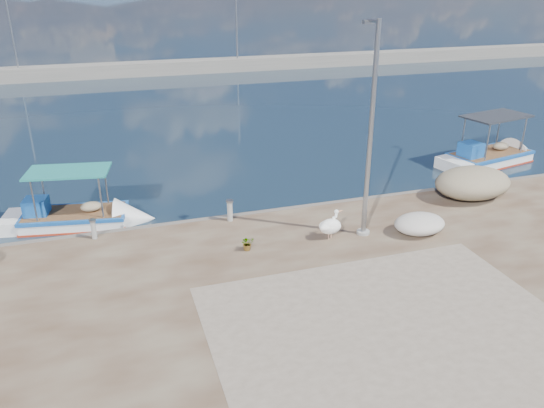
{
  "coord_description": "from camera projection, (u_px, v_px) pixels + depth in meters",
  "views": [
    {
      "loc": [
        -5.19,
        -12.4,
        8.61
      ],
      "look_at": [
        0.0,
        3.8,
        1.3
      ],
      "focal_mm": 35.0,
      "sensor_mm": 36.0,
      "label": 1
    }
  ],
  "objects": [
    {
      "name": "net_pile_d",
      "position": [
        419.0,
        224.0,
        18.11
      ],
      "size": [
        1.8,
        1.35,
        0.68
      ],
      "primitive_type": "ellipsoid",
      "color": "beige",
      "rests_on": "quay"
    },
    {
      "name": "bollard_near",
      "position": [
        230.0,
        209.0,
        18.98
      ],
      "size": [
        0.26,
        0.26,
        0.8
      ],
      "color": "gray",
      "rests_on": "quay"
    },
    {
      "name": "potted_plant",
      "position": [
        247.0,
        243.0,
        17.01
      ],
      "size": [
        0.44,
        0.39,
        0.47
      ],
      "primitive_type": "imported",
      "rotation": [
        0.0,
        0.0,
        0.05
      ],
      "color": "#33722D",
      "rests_on": "quay"
    },
    {
      "name": "boat_left",
      "position": [
        74.0,
        220.0,
        19.93
      ],
      "size": [
        5.46,
        2.58,
        2.52
      ],
      "rotation": [
        0.0,
        0.0,
        -0.17
      ],
      "color": "white",
      "rests_on": "ground"
    },
    {
      "name": "bollard_far",
      "position": [
        93.0,
        228.0,
        17.69
      ],
      "size": [
        0.23,
        0.23,
        0.7
      ],
      "color": "gray",
      "rests_on": "quay"
    },
    {
      "name": "ground",
      "position": [
        311.0,
        292.0,
        15.7
      ],
      "size": [
        1400.0,
        1400.0,
        0.0
      ],
      "primitive_type": "plane",
      "color": "#162635",
      "rests_on": "ground"
    },
    {
      "name": "quay_patch",
      "position": [
        394.0,
        331.0,
        13.16
      ],
      "size": [
        9.0,
        7.0,
        0.01
      ],
      "primitive_type": "cube",
      "color": "gray",
      "rests_on": "quay"
    },
    {
      "name": "breakwater",
      "position": [
        156.0,
        68.0,
        50.46
      ],
      "size": [
        120.0,
        2.2,
        7.5
      ],
      "color": "gray",
      "rests_on": "ground"
    },
    {
      "name": "lamp_post",
      "position": [
        370.0,
        141.0,
        16.91
      ],
      "size": [
        0.44,
        0.96,
        7.0
      ],
      "color": "gray",
      "rests_on": "quay"
    },
    {
      "name": "boat_right",
      "position": [
        488.0,
        159.0,
        26.5
      ],
      "size": [
        6.17,
        3.09,
        2.84
      ],
      "rotation": [
        0.0,
        0.0,
        0.2
      ],
      "color": "white",
      "rests_on": "ground"
    },
    {
      "name": "pelican",
      "position": [
        331.0,
        226.0,
        17.67
      ],
      "size": [
        1.03,
        0.72,
        0.98
      ],
      "rotation": [
        0.0,
        0.0,
        0.41
      ],
      "color": "tan",
      "rests_on": "quay"
    },
    {
      "name": "net_pile_c",
      "position": [
        473.0,
        183.0,
        20.93
      ],
      "size": [
        3.13,
        2.24,
        1.23
      ],
      "primitive_type": "ellipsoid",
      "color": "tan",
      "rests_on": "quay"
    }
  ]
}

